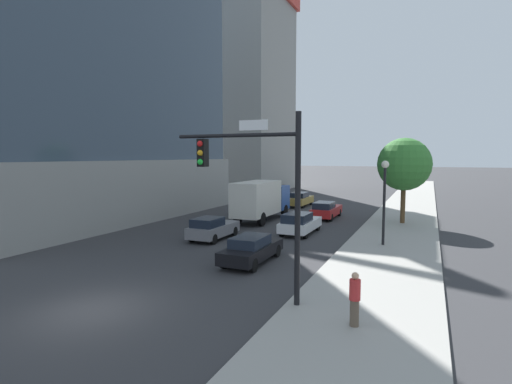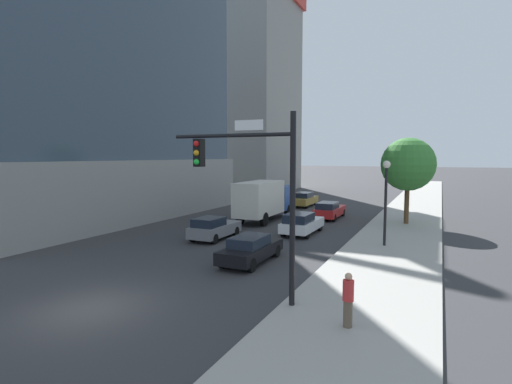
{
  "view_description": "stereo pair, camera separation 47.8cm",
  "coord_description": "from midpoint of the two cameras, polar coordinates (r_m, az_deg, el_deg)",
  "views": [
    {
      "loc": [
        10.63,
        -10.01,
        5.37
      ],
      "look_at": [
        1.91,
        9.84,
        3.39
      ],
      "focal_mm": 27.9,
      "sensor_mm": 36.0,
      "label": 1
    },
    {
      "loc": [
        11.06,
        -9.81,
        5.37
      ],
      "look_at": [
        1.91,
        9.84,
        3.39
      ],
      "focal_mm": 27.9,
      "sensor_mm": 36.0,
      "label": 2
    }
  ],
  "objects": [
    {
      "name": "ground_plane",
      "position": [
        15.64,
        -21.98,
        -15.26
      ],
      "size": [
        400.0,
        400.0,
        0.0
      ],
      "primitive_type": "plane",
      "color": "#333335"
    },
    {
      "name": "sidewalk",
      "position": [
        30.45,
        20.6,
        -5.14
      ],
      "size": [
        5.21,
        120.0,
        0.15
      ],
      "primitive_type": "cube",
      "color": "#9E9B93",
      "rests_on": "ground"
    },
    {
      "name": "construction_building",
      "position": [
        64.91,
        -2.06,
        15.88
      ],
      "size": [
        17.82,
        15.69,
        40.29
      ],
      "color": "gray",
      "rests_on": "ground"
    },
    {
      "name": "traffic_light_pole",
      "position": [
        14.21,
        0.33,
        2.2
      ],
      "size": [
        4.88,
        0.48,
        6.72
      ],
      "color": "black",
      "rests_on": "sidewalk"
    },
    {
      "name": "street_lamp",
      "position": [
        24.22,
        18.67,
        0.41
      ],
      "size": [
        0.44,
        0.44,
        4.95
      ],
      "color": "black",
      "rests_on": "sidewalk"
    },
    {
      "name": "street_tree",
      "position": [
        32.67,
        21.35,
        3.69
      ],
      "size": [
        4.06,
        4.06,
        6.61
      ],
      "color": "brown",
      "rests_on": "sidewalk"
    },
    {
      "name": "car_gray",
      "position": [
        25.83,
        -5.56,
        -5.16
      ],
      "size": [
        1.77,
        4.08,
        1.48
      ],
      "color": "slate",
      "rests_on": "ground"
    },
    {
      "name": "car_white",
      "position": [
        27.53,
        7.03,
        -4.46
      ],
      "size": [
        1.87,
        4.46,
        1.52
      ],
      "color": "silver",
      "rests_on": "ground"
    },
    {
      "name": "car_gold",
      "position": [
        42.64,
        7.16,
        -1.04
      ],
      "size": [
        1.9,
        4.6,
        1.5
      ],
      "color": "#AD8938",
      "rests_on": "ground"
    },
    {
      "name": "car_red",
      "position": [
        34.71,
        10.88,
        -2.56
      ],
      "size": [
        1.75,
        4.75,
        1.48
      ],
      "color": "red",
      "rests_on": "ground"
    },
    {
      "name": "car_black",
      "position": [
        20.2,
        -0.09,
        -8.16
      ],
      "size": [
        1.74,
        4.52,
        1.38
      ],
      "color": "black",
      "rests_on": "ground"
    },
    {
      "name": "box_truck",
      "position": [
        32.76,
        1.56,
        -0.95
      ],
      "size": [
        2.33,
        7.56,
        3.3
      ],
      "color": "#1E4799",
      "rests_on": "ground"
    },
    {
      "name": "pedestrian_red_shirt",
      "position": [
        12.89,
        14.14,
        -14.72
      ],
      "size": [
        0.34,
        0.34,
        1.69
      ],
      "color": "brown",
      "rests_on": "sidewalk"
    }
  ]
}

